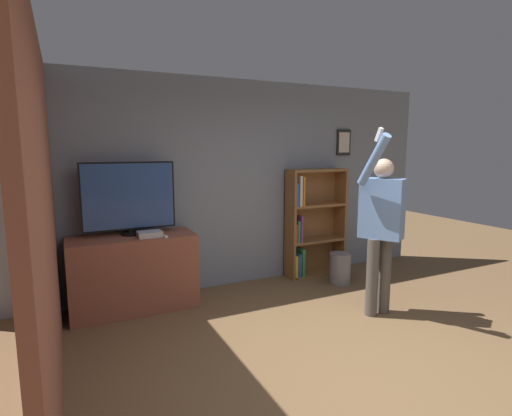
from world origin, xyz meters
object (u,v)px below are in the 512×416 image
(television, at_px, (129,198))
(waste_bin, at_px, (340,268))
(game_console, at_px, (150,234))
(bookshelf, at_px, (311,224))
(person, at_px, (381,221))

(television, height_order, waste_bin, television)
(game_console, height_order, bookshelf, bookshelf)
(bookshelf, distance_m, waste_bin, 0.75)
(game_console, xyz_separation_m, bookshelf, (2.32, 0.29, -0.14))
(television, relative_size, waste_bin, 2.43)
(bookshelf, bearing_deg, television, -178.04)
(television, relative_size, game_console, 3.92)
(game_console, xyz_separation_m, waste_bin, (2.48, -0.20, -0.67))
(game_console, bearing_deg, television, 129.52)
(waste_bin, bearing_deg, person, -104.13)
(television, distance_m, game_console, 0.48)
(bookshelf, height_order, waste_bin, bookshelf)
(game_console, bearing_deg, person, -28.19)
(game_console, relative_size, bookshelf, 0.17)
(game_console, distance_m, waste_bin, 2.58)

